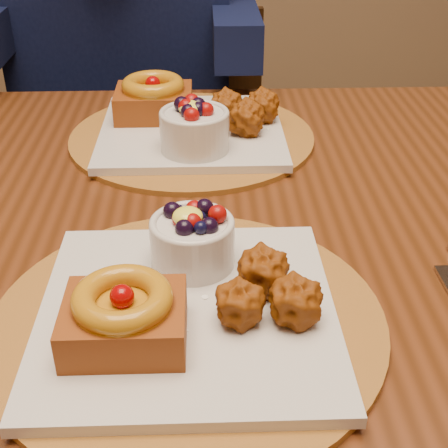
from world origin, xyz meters
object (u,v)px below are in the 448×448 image
Objects in this scene: place_setting_far at (189,123)px; chair_far at (184,170)px; dining_table at (192,259)px; place_setting_near at (185,300)px.

place_setting_far is 0.46× the size of chair_far.
place_setting_far is (-0.00, 0.21, 0.11)m from dining_table.
place_setting_near is at bearing -89.16° from chair_far.
place_setting_near reaches higher than dining_table.
chair_far is (-0.03, 0.93, -0.32)m from place_setting_near.
dining_table is 0.24m from place_setting_far.
place_setting_near is 1.00× the size of place_setting_far.
chair_far is at bearing 92.60° from dining_table.
dining_table is 1.95× the size of chair_far.
place_setting_near is 0.46× the size of chair_far.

